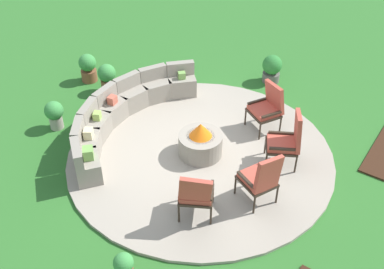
% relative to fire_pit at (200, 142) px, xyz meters
% --- Properties ---
extents(ground_plane, '(24.00, 24.00, 0.00)m').
position_rel_fire_pit_xyz_m(ground_plane, '(0.00, 0.00, -0.34)').
color(ground_plane, '#2D6B28').
extents(patio_circle, '(5.27, 5.27, 0.06)m').
position_rel_fire_pit_xyz_m(patio_circle, '(0.00, 0.00, -0.31)').
color(patio_circle, '#9E9384').
rests_on(patio_circle, ground_plane).
extents(fire_pit, '(0.86, 0.86, 0.73)m').
position_rel_fire_pit_xyz_m(fire_pit, '(0.00, 0.00, 0.00)').
color(fire_pit, gray).
rests_on(fire_pit, patio_circle).
extents(curved_stone_bench, '(4.04, 1.46, 0.76)m').
position_rel_fire_pit_xyz_m(curved_stone_bench, '(-0.12, 1.88, 0.02)').
color(curved_stone_bench, gray).
rests_on(curved_stone_bench, patio_circle).
extents(lounge_chair_front_left, '(0.77, 0.78, 1.03)m').
position_rel_fire_pit_xyz_m(lounge_chair_front_left, '(-1.41, -0.83, 0.26)').
color(lounge_chair_front_left, '#2D2319').
rests_on(lounge_chair_front_left, patio_circle).
extents(lounge_chair_front_right, '(0.73, 0.78, 1.11)m').
position_rel_fire_pit_xyz_m(lounge_chair_front_right, '(-0.51, -1.57, 0.28)').
color(lounge_chair_front_right, '#2D2319').
rests_on(lounge_chair_front_right, patio_circle).
extents(lounge_chair_back_left, '(0.76, 0.81, 1.17)m').
position_rel_fire_pit_xyz_m(lounge_chair_back_left, '(0.68, -1.51, 0.29)').
color(lounge_chair_back_left, '#2D2319').
rests_on(lounge_chair_back_left, patio_circle).
extents(lounge_chair_back_right, '(0.78, 0.80, 1.06)m').
position_rel_fire_pit_xyz_m(lounge_chair_back_right, '(1.49, -0.68, 0.27)').
color(lounge_chair_back_right, '#2D2319').
rests_on(lounge_chair_back_right, patio_circle).
extents(potted_plant_0, '(0.31, 0.31, 0.59)m').
position_rel_fire_pit_xyz_m(potted_plant_0, '(-3.06, -0.66, -0.03)').
color(potted_plant_0, brown).
rests_on(potted_plant_0, ground_plane).
extents(potted_plant_1, '(0.47, 0.47, 0.69)m').
position_rel_fire_pit_xyz_m(potted_plant_1, '(3.34, 0.12, 0.02)').
color(potted_plant_1, '#605B56').
rests_on(potted_plant_1, ground_plane).
extents(potted_plant_2, '(0.42, 0.42, 0.71)m').
position_rel_fire_pit_xyz_m(potted_plant_2, '(0.86, 3.84, 0.03)').
color(potted_plant_2, brown).
rests_on(potted_plant_2, ground_plane).
extents(potted_plant_3, '(0.40, 0.40, 0.64)m').
position_rel_fire_pit_xyz_m(potted_plant_3, '(-0.95, 3.06, 0.02)').
color(potted_plant_3, '#A89E8E').
rests_on(potted_plant_3, ground_plane).
extents(potted_plant_4, '(0.42, 0.42, 0.71)m').
position_rel_fire_pit_xyz_m(potted_plant_4, '(0.76, 3.12, 0.05)').
color(potted_plant_4, brown).
rests_on(potted_plant_4, ground_plane).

